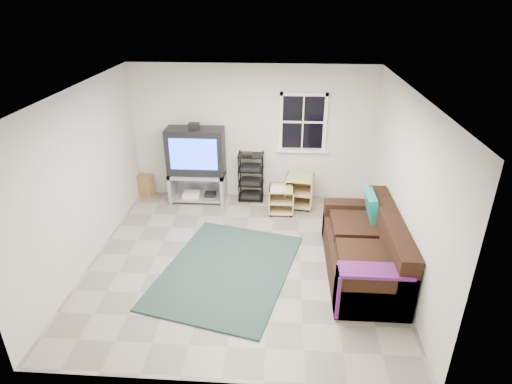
# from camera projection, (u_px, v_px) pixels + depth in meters

# --- Properties ---
(room) EXTENTS (4.60, 4.62, 4.60)m
(room) POSITION_uv_depth(u_px,v_px,m) (303.00, 126.00, 7.98)
(room) COLOR gray
(room) RESTS_ON ground
(tv_unit) EXTENTS (1.07, 0.54, 1.58)m
(tv_unit) POSITION_uv_depth(u_px,v_px,m) (196.00, 159.00, 8.13)
(tv_unit) COLOR #9898A0
(tv_unit) RESTS_ON ground
(av_rack) EXTENTS (0.49, 0.35, 0.97)m
(av_rack) POSITION_uv_depth(u_px,v_px,m) (251.00, 180.00, 8.34)
(av_rack) COLOR black
(av_rack) RESTS_ON ground
(side_table_left) EXTENTS (0.58, 0.58, 0.61)m
(side_table_left) POSITION_uv_depth(u_px,v_px,m) (299.00, 190.00, 8.17)
(side_table_left) COLOR tan
(side_table_left) RESTS_ON ground
(side_table_right) EXTENTS (0.46, 0.48, 0.53)m
(side_table_right) POSITION_uv_depth(u_px,v_px,m) (281.00, 198.00, 7.93)
(side_table_right) COLOR tan
(side_table_right) RESTS_ON ground
(sofa) EXTENTS (0.97, 2.19, 1.00)m
(sofa) POSITION_uv_depth(u_px,v_px,m) (366.00, 251.00, 6.21)
(sofa) COLOR black
(sofa) RESTS_ON ground
(shag_rug) EXTENTS (2.29, 2.77, 0.03)m
(shag_rug) POSITION_uv_depth(u_px,v_px,m) (227.00, 270.00, 6.36)
(shag_rug) COLOR #302115
(shag_rug) RESTS_ON ground
(paper_bag) EXTENTS (0.35, 0.28, 0.43)m
(paper_bag) POSITION_uv_depth(u_px,v_px,m) (146.00, 185.00, 8.60)
(paper_bag) COLOR #9B7945
(paper_bag) RESTS_ON ground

